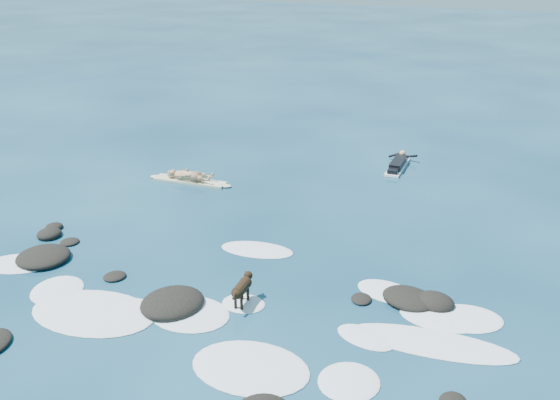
% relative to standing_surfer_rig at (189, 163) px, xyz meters
% --- Properties ---
extents(ground, '(160.00, 160.00, 0.00)m').
position_rel_standing_surfer_rig_xyz_m(ground, '(4.95, -6.40, -0.75)').
color(ground, '#0A2642').
rests_on(ground, ground).
extents(reef_rocks, '(14.59, 6.75, 0.48)m').
position_rel_standing_surfer_rig_xyz_m(reef_rocks, '(5.23, -7.73, -0.66)').
color(reef_rocks, black).
rests_on(reef_rocks, ground).
extents(breaking_foam, '(14.31, 6.61, 0.12)m').
position_rel_standing_surfer_rig_xyz_m(breaking_foam, '(5.63, -7.48, -0.74)').
color(breaking_foam, white).
rests_on(breaking_foam, ground).
extents(standing_surfer_rig, '(3.36, 0.70, 1.91)m').
position_rel_standing_surfer_rig_xyz_m(standing_surfer_rig, '(0.00, 0.00, 0.00)').
color(standing_surfer_rig, beige).
rests_on(standing_surfer_rig, ground).
extents(paddling_surfer_rig, '(1.21, 2.68, 0.47)m').
position_rel_standing_surfer_rig_xyz_m(paddling_surfer_rig, '(6.87, 4.53, -0.59)').
color(paddling_surfer_rig, white).
rests_on(paddling_surfer_rig, ground).
extents(dog, '(0.34, 1.20, 0.76)m').
position_rel_standing_surfer_rig_xyz_m(dog, '(5.44, -7.02, -0.25)').
color(dog, black).
rests_on(dog, ground).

